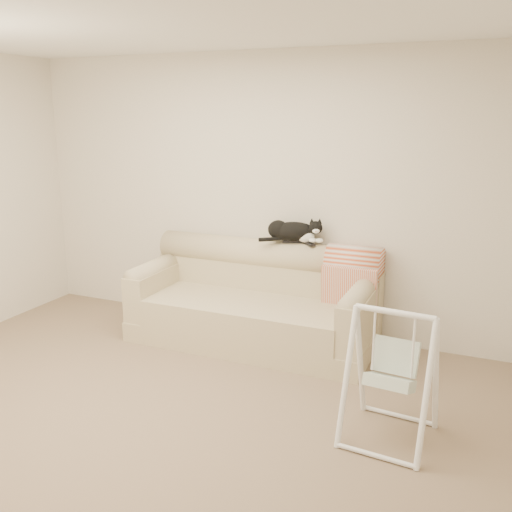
{
  "coord_description": "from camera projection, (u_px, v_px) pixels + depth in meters",
  "views": [
    {
      "loc": [
        2.01,
        -2.94,
        2.07
      ],
      "look_at": [
        0.19,
        1.27,
        0.9
      ],
      "focal_mm": 40.0,
      "sensor_mm": 36.0,
      "label": 1
    }
  ],
  "objects": [
    {
      "name": "tuxedo_cat",
      "position": [
        293.0,
        231.0,
        5.17
      ],
      "size": [
        0.57,
        0.35,
        0.23
      ],
      "color": "black",
      "rests_on": "sofa"
    },
    {
      "name": "remote_b",
      "position": [
        309.0,
        243.0,
        5.13
      ],
      "size": [
        0.16,
        0.15,
        0.02
      ],
      "color": "black",
      "rests_on": "sofa"
    },
    {
      "name": "ground_plane",
      "position": [
        157.0,
        422.0,
        3.9
      ],
      "size": [
        5.0,
        5.0,
        0.0
      ],
      "primitive_type": "plane",
      "color": "brown",
      "rests_on": "ground"
    },
    {
      "name": "room_shell",
      "position": [
        146.0,
        201.0,
        3.52
      ],
      "size": [
        5.04,
        4.04,
        2.6
      ],
      "color": "beige",
      "rests_on": "ground"
    },
    {
      "name": "throw_blanket",
      "position": [
        354.0,
        268.0,
        5.02
      ],
      "size": [
        0.48,
        0.38,
        0.58
      ],
      "color": "#C64920",
      "rests_on": "sofa"
    },
    {
      "name": "baby_swing",
      "position": [
        392.0,
        375.0,
        3.62
      ],
      "size": [
        0.58,
        0.62,
        0.89
      ],
      "color": "white",
      "rests_on": "ground"
    },
    {
      "name": "sofa",
      "position": [
        255.0,
        303.0,
        5.23
      ],
      "size": [
        2.2,
        0.93,
        0.9
      ],
      "color": "#BCA98B",
      "rests_on": "ground"
    },
    {
      "name": "remote_a",
      "position": [
        292.0,
        241.0,
        5.21
      ],
      "size": [
        0.19,
        0.1,
        0.03
      ],
      "color": "black",
      "rests_on": "sofa"
    }
  ]
}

